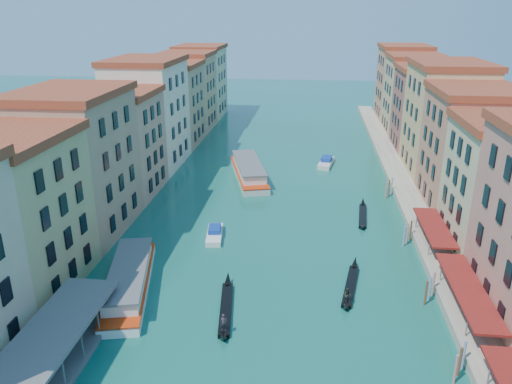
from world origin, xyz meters
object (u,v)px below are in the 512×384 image
(gondola_fore, at_px, (226,307))
(gondola_right, at_px, (350,285))
(vaporetto_far, at_px, (249,170))
(vaporetto_stop, at_px, (58,348))
(vaporetto_near, at_px, (129,279))

(gondola_fore, relative_size, gondola_right, 1.08)
(vaporetto_far, xyz_separation_m, gondola_fore, (3.05, -43.62, -0.94))
(vaporetto_stop, xyz_separation_m, gondola_right, (26.78, 15.34, -0.99))
(vaporetto_stop, bearing_deg, gondola_right, 29.81)
(vaporetto_far, bearing_deg, vaporetto_near, -116.87)
(vaporetto_far, relative_size, gondola_fore, 1.65)
(vaporetto_near, relative_size, gondola_fore, 1.49)
(vaporetto_far, height_order, gondola_fore, vaporetto_far)
(vaporetto_stop, height_order, vaporetto_near, vaporetto_stop)
(gondola_right, bearing_deg, vaporetto_stop, -140.62)
(vaporetto_near, bearing_deg, vaporetto_far, 65.68)
(vaporetto_stop, relative_size, vaporetto_far, 0.79)
(vaporetto_near, bearing_deg, gondola_right, -6.21)
(gondola_right, bearing_deg, vaporetto_far, 122.95)
(vaporetto_stop, distance_m, vaporetto_far, 54.12)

